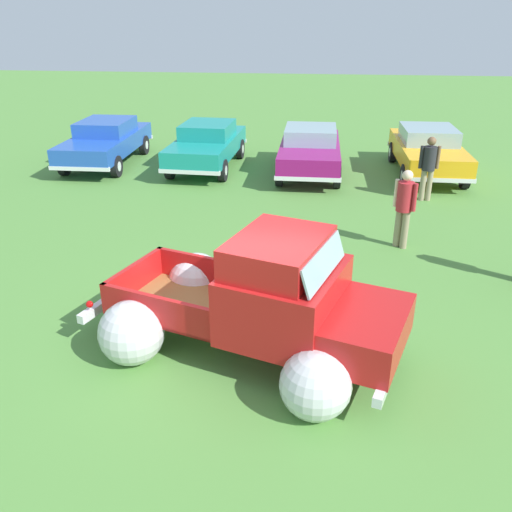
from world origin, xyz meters
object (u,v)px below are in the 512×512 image
Objects in this scene: vintage_pickup_truck at (267,310)px; spectator_2 at (429,165)px; show_car_0 at (106,140)px; show_car_2 at (310,149)px; show_car_1 at (207,144)px; spectator_1 at (404,204)px; show_car_3 at (428,149)px.

vintage_pickup_truck is 2.90× the size of spectator_2.
show_car_0 is 2.70× the size of spectator_2.
show_car_1 is at bearing -95.81° from show_car_2.
show_car_2 is at bearing 85.62° from show_car_0.
show_car_1 is 8.07m from spectator_1.
spectator_2 reaches higher than show_car_0.
spectator_1 is at bearing -20.26° from spectator_2.
show_car_0 is at bearing 94.68° from spectator_1.
vintage_pickup_truck is 1.07× the size of show_car_0.
show_car_0 is at bearing -107.85° from spectator_2.
spectator_1 is (2.11, -5.63, 0.19)m from show_car_2.
show_car_1 is 1.02× the size of show_car_2.
vintage_pickup_truck is at bearing -21.63° from show_car_3.
show_car_1 is at bearing -114.52° from spectator_2.
show_car_1 is (3.44, -0.10, -0.00)m from show_car_0.
show_car_2 is (6.76, -0.44, -0.00)m from show_car_0.
show_car_2 is 0.97× the size of show_car_3.
spectator_1 is at bearing 78.68° from vintage_pickup_truck.
spectator_1 is (2.48, 4.35, 0.22)m from vintage_pickup_truck.
show_car_0 and show_car_1 have the same top height.
vintage_pickup_truck is 12.22m from show_car_0.
vintage_pickup_truck is at bearing 30.81° from show_car_0.
show_car_0 is at bearing -93.74° from show_car_2.
show_car_1 is 2.62× the size of spectator_1.
show_car_1 is at bearing 87.63° from show_car_0.
show_car_0 is 2.72× the size of spectator_1.
show_car_1 is at bearing -90.00° from show_car_3.
spectator_1 reaches higher than show_car_3.
show_car_3 is (6.96, 0.07, 0.00)m from show_car_1.
show_car_0 and show_car_3 have the same top height.
show_car_0 is (-6.39, 10.42, 0.03)m from vintage_pickup_truck.
vintage_pickup_truck reaches higher than show_car_3.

